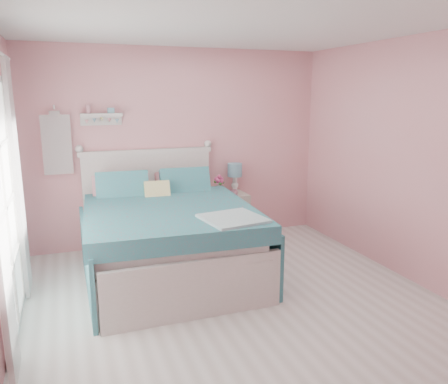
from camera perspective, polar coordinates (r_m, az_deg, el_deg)
floor at (r=4.27m, az=2.50°, el=-15.27°), size 4.50×4.50×0.00m
room_shell at (r=3.80m, az=2.73°, el=6.37°), size 4.50×4.50×4.50m
bed at (r=4.97m, az=-7.46°, el=-5.93°), size 1.86×2.28×1.30m
nightstand at (r=6.10m, az=0.74°, el=-3.22°), size 0.46×0.45×0.66m
table_lamp at (r=6.09m, az=1.43°, el=2.62°), size 0.20×0.20×0.40m
vase at (r=6.00m, az=-0.61°, el=0.54°), size 0.21×0.21×0.16m
teacup at (r=5.85m, az=1.24°, el=-0.15°), size 0.15×0.15×0.09m
roses at (r=5.97m, az=-0.62°, el=1.65°), size 0.14×0.11×0.12m
wall_shelf at (r=5.69m, az=-15.78°, el=9.52°), size 0.50×0.15×0.25m
hanging_dress at (r=5.69m, az=-20.99°, el=5.77°), size 0.34×0.03×0.72m
french_door at (r=4.02m, az=-26.77°, el=-2.03°), size 0.04×1.32×2.16m
curtain_far at (r=4.71m, az=-25.35°, el=1.43°), size 0.04×0.40×2.32m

